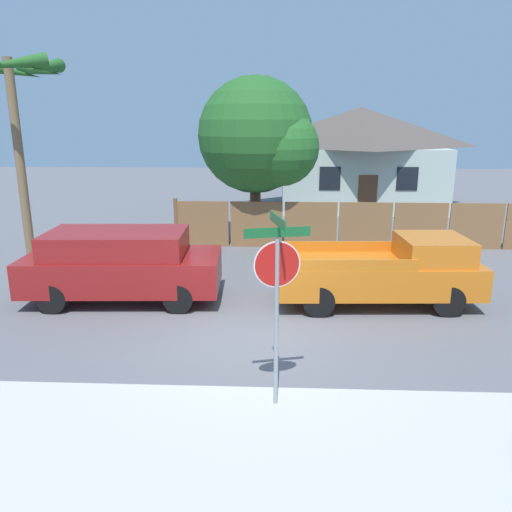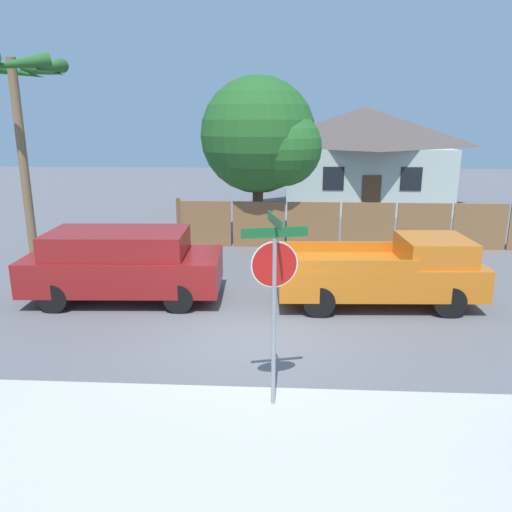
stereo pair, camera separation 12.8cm
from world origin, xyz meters
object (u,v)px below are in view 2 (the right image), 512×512
at_px(house, 363,156).
at_px(palm_tree, 14,85).
at_px(stop_sign, 274,279).
at_px(oak_tree, 263,138).
at_px(orange_pickup, 386,272).
at_px(red_suv, 123,263).

xyz_separation_m(house, palm_tree, (-12.35, -11.63, 2.82)).
height_order(house, stop_sign, house).
xyz_separation_m(palm_tree, stop_sign, (8.08, -8.19, -3.38)).
height_order(house, oak_tree, oak_tree).
height_order(oak_tree, orange_pickup, oak_tree).
bearing_deg(red_suv, house, 58.65).
xyz_separation_m(oak_tree, red_suv, (-3.29, -6.52, -2.89)).
bearing_deg(oak_tree, house, 60.18).
distance_m(orange_pickup, stop_sign, 5.59).
height_order(oak_tree, red_suv, oak_tree).
distance_m(house, orange_pickup, 15.28).
distance_m(oak_tree, orange_pickup, 7.91).
height_order(palm_tree, red_suv, palm_tree).
bearing_deg(red_suv, palm_tree, 137.23).
height_order(house, palm_tree, palm_tree).
relative_size(red_suv, stop_sign, 1.59).
relative_size(house, red_suv, 1.75).
distance_m(palm_tree, red_suv, 7.05).
bearing_deg(stop_sign, house, 64.04).
bearing_deg(orange_pickup, red_suv, 177.29).
xyz_separation_m(oak_tree, stop_sign, (0.65, -11.24, -1.74)).
relative_size(oak_tree, orange_pickup, 1.21).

